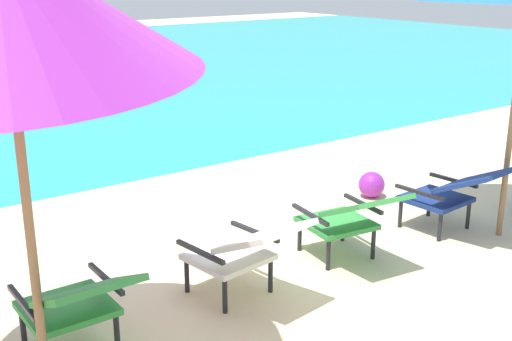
{
  "coord_description": "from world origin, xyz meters",
  "views": [
    {
      "loc": [
        -2.87,
        -3.42,
        2.27
      ],
      "look_at": [
        0.0,
        0.52,
        0.75
      ],
      "focal_mm": 45.81,
      "sensor_mm": 36.0,
      "label": 1
    }
  ],
  "objects_px": {
    "lounge_chair_far_left": "(76,301)",
    "beach_umbrella_left": "(5,9)",
    "lounge_chair_near_right": "(350,215)",
    "lounge_chair_far_right": "(454,191)",
    "lounge_chair_near_left": "(245,248)",
    "beach_ball": "(372,185)"
  },
  "relations": [
    {
      "from": "lounge_chair_near_left",
      "to": "lounge_chair_near_right",
      "type": "height_order",
      "value": "same"
    },
    {
      "from": "lounge_chair_far_left",
      "to": "beach_ball",
      "type": "distance_m",
      "value": 3.71
    },
    {
      "from": "lounge_chair_far_left",
      "to": "lounge_chair_near_right",
      "type": "height_order",
      "value": "same"
    },
    {
      "from": "lounge_chair_near_right",
      "to": "beach_umbrella_left",
      "type": "xyz_separation_m",
      "value": [
        -2.54,
        -0.29,
        1.68
      ]
    },
    {
      "from": "lounge_chair_far_right",
      "to": "beach_umbrella_left",
      "type": "relative_size",
      "value": 0.35
    },
    {
      "from": "lounge_chair_far_left",
      "to": "beach_ball",
      "type": "xyz_separation_m",
      "value": [
        3.54,
        1.06,
        -0.27
      ]
    },
    {
      "from": "lounge_chair_near_right",
      "to": "lounge_chair_near_left",
      "type": "bearing_deg",
      "value": -178.74
    },
    {
      "from": "lounge_chair_far_left",
      "to": "beach_umbrella_left",
      "type": "xyz_separation_m",
      "value": [
        -0.29,
        -0.23,
        1.68
      ]
    },
    {
      "from": "lounge_chair_near_left",
      "to": "lounge_chair_far_right",
      "type": "bearing_deg",
      "value": -1.94
    },
    {
      "from": "lounge_chair_far_left",
      "to": "lounge_chair_near_right",
      "type": "distance_m",
      "value": 2.26
    },
    {
      "from": "lounge_chair_far_left",
      "to": "beach_umbrella_left",
      "type": "bearing_deg",
      "value": -141.35
    },
    {
      "from": "lounge_chair_far_left",
      "to": "lounge_chair_far_right",
      "type": "relative_size",
      "value": 0.96
    },
    {
      "from": "beach_umbrella_left",
      "to": "lounge_chair_near_left",
      "type": "bearing_deg",
      "value": 9.87
    },
    {
      "from": "beach_ball",
      "to": "lounge_chair_near_left",
      "type": "bearing_deg",
      "value": -156.13
    },
    {
      "from": "lounge_chair_near_left",
      "to": "lounge_chair_far_right",
      "type": "relative_size",
      "value": 1.03
    },
    {
      "from": "lounge_chair_near_left",
      "to": "beach_umbrella_left",
      "type": "relative_size",
      "value": 0.36
    },
    {
      "from": "lounge_chair_far_left",
      "to": "lounge_chair_far_right",
      "type": "distance_m",
      "value": 3.41
    },
    {
      "from": "lounge_chair_near_left",
      "to": "lounge_chair_far_right",
      "type": "height_order",
      "value": "same"
    },
    {
      "from": "lounge_chair_near_right",
      "to": "beach_ball",
      "type": "height_order",
      "value": "lounge_chair_near_right"
    },
    {
      "from": "lounge_chair_near_left",
      "to": "beach_ball",
      "type": "bearing_deg",
      "value": 23.87
    },
    {
      "from": "lounge_chair_near_left",
      "to": "lounge_chair_far_left",
      "type": "bearing_deg",
      "value": -178.34
    },
    {
      "from": "lounge_chair_near_right",
      "to": "lounge_chair_far_right",
      "type": "xyz_separation_m",
      "value": [
        1.15,
        -0.1,
        0.0
      ]
    }
  ]
}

